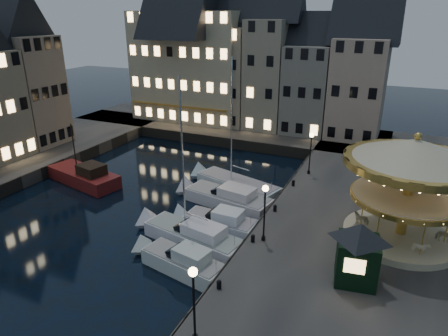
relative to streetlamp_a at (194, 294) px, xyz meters
The scene contains 30 objects.
ground 12.21m from the streetlamp_a, 128.66° to the left, with size 160.00×160.00×0.00m, color black.
quay_east 16.81m from the streetlamp_a, 65.61° to the left, with size 16.00×56.00×1.30m, color #474442.
quay_north 40.14m from the streetlamp_a, 112.33° to the left, with size 44.00×12.00×1.30m, color #474442.
quaywall_e 15.42m from the streetlamp_a, 94.57° to the left, with size 0.15×44.00×1.30m, color #47423A.
quaywall_n 33.86m from the streetlamp_a, 113.06° to the left, with size 48.00×0.15×1.30m, color #47423A.
quaywall_w 27.70m from the streetlamp_a, 156.42° to the left, with size 0.15×44.00×1.30m, color #47423A.
streetlamp_a is the anchor object (origin of this frame).
streetlamp_b 10.00m from the streetlamp_a, 90.00° to the left, with size 0.44×0.44×4.17m.
streetlamp_c 23.50m from the streetlamp_a, 90.00° to the left, with size 0.44×0.44×4.17m.
streetlamp_d 20.41m from the streetlamp_a, 56.39° to the left, with size 0.44×0.44×4.17m.
bollard_a 4.71m from the streetlamp_a, 98.53° to the left, with size 0.30×0.30×0.57m.
bollard_b 9.82m from the streetlamp_a, 93.61° to the left, with size 0.30×0.30×0.57m.
bollard_c 14.71m from the streetlamp_a, 92.37° to the left, with size 0.30×0.30×0.57m.
bollard_d 20.15m from the streetlamp_a, 91.72° to the left, with size 0.30×0.30×0.57m.
townhouse_na 47.41m from the streetlamp_a, 124.40° to the left, with size 5.50×8.00×12.80m.
townhouse_nb 44.62m from the streetlamp_a, 118.58° to the left, with size 6.16×8.00×13.80m.
townhouse_nc 42.13m from the streetlamp_a, 111.29° to the left, with size 6.82×8.00×14.80m.
townhouse_nd 40.47m from the streetlamp_a, 103.62° to the left, with size 5.50×8.00×15.80m.
townhouse_ne 39.38m from the streetlamp_a, 95.86° to the left, with size 6.16×8.00×12.80m.
townhouse_nf 39.29m from the streetlamp_a, 86.99° to the left, with size 6.82×8.00×13.80m.
townhouse_wc 38.99m from the streetlamp_a, 149.00° to the left, with size 8.80×5.50×14.20m.
hotel_corner 44.76m from the streetlamp_a, 118.53° to the left, with size 17.60×9.00×16.80m.
motorboat_b 8.43m from the streetlamp_a, 126.54° to the left, with size 7.07×3.19×2.15m.
motorboat_c 11.40m from the streetlamp_a, 120.56° to the left, with size 9.09×3.90×12.02m.
motorboat_d 13.26m from the streetlamp_a, 111.21° to the left, with size 6.82×2.43×2.15m.
motorboat_e 17.70m from the streetlamp_a, 109.73° to the left, with size 9.07×4.00×2.15m.
motorboat_f 21.01m from the streetlamp_a, 108.09° to the left, with size 9.60×5.03×12.83m.
red_fishing_boat 25.57m from the streetlamp_a, 144.25° to the left, with size 8.71×4.61×6.19m.
carousel 16.76m from the streetlamp_a, 58.59° to the left, with size 8.84×8.84×7.73m.
ticket_kiosk 10.23m from the streetlamp_a, 51.49° to the left, with size 3.67×3.67×4.30m.
Camera 1 is at (14.67, -22.04, 16.12)m, focal length 32.00 mm.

